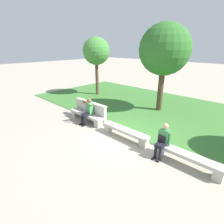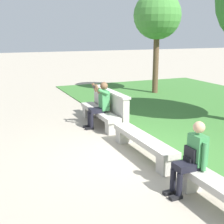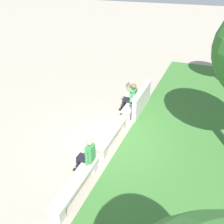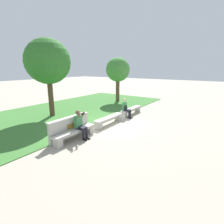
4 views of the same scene
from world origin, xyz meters
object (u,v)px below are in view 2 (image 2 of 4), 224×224
Objects in this scene: bench_main at (100,114)px; bench_near at (143,142)px; backpack at (193,157)px; person_photographer at (100,102)px; person_distant at (192,156)px; tree_right_background at (157,16)px.

bench_near is at bearing 0.00° from bench_main.
bench_main is at bearing 180.00° from bench_near.
backpack is (4.42, -0.01, 0.32)m from bench_main.
person_distant is (4.19, 0.01, -0.06)m from person_photographer.
bench_main is 0.52× the size of tree_right_background.
bench_main is 1.75× the size of person_photographer.
bench_near is 1.78m from backpack.
tree_right_background is (-6.33, 4.12, 3.06)m from bench_near.
backpack is 0.10× the size of tree_right_background.
person_distant reaches higher than bench_main.
person_distant is at bearing -27.26° from tree_right_background.
tree_right_background is at bearing 131.65° from bench_main.
bench_near is (2.67, 0.00, 0.00)m from bench_main.
tree_right_background is (-8.12, 4.18, 2.69)m from person_distant.
bench_main is 4.43m from backpack.
person_photographer is 4.19m from person_distant.
person_distant is 9.52m from tree_right_background.
bench_main is 1.00× the size of bench_near.
tree_right_background reaches higher than backpack.
person_photographer reaches higher than bench_main.
backpack is at bearing 128.84° from person_distant.
backpack is (-0.04, 0.05, -0.05)m from person_distant.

